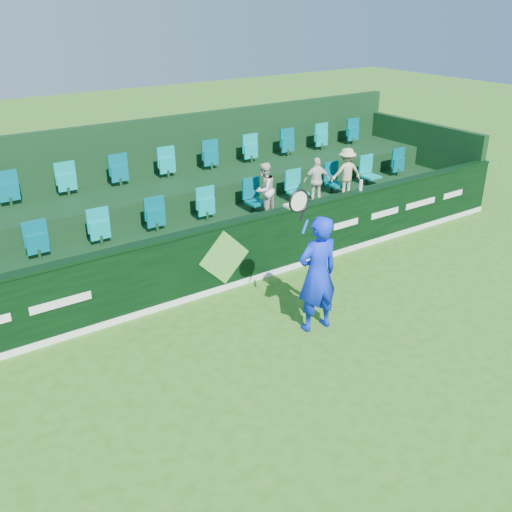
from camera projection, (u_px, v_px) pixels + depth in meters
ground at (367, 395)px, 8.18m from camera, size 60.00×60.00×0.00m
sponsor_hoarding at (222, 257)px, 10.90m from camera, size 16.00×0.25×1.35m
stand_tier_front at (194, 251)px, 11.84m from camera, size 16.00×2.00×0.80m
stand_tier_back at (154, 213)px, 13.16m from camera, size 16.00×1.80×1.30m
stand_rear at (144, 185)px, 13.26m from camera, size 16.00×4.10×2.60m
seat_row_front at (183, 213)px, 11.85m from camera, size 13.50×0.50×0.60m
seat_row_back at (145, 170)px, 12.99m from camera, size 13.50×0.50×0.60m
tennis_player at (317, 274)px, 9.42m from camera, size 1.17×0.56×2.68m
spectator_left at (264, 190)px, 12.36m from camera, size 0.71×0.65×1.19m
spectator_middle at (317, 181)px, 13.14m from camera, size 0.68×0.49×1.08m
spectator_right at (346, 172)px, 13.59m from camera, size 0.85×0.62×1.17m
towel at (293, 205)px, 11.48m from camera, size 0.35×0.23×0.05m
drinks_bottle at (361, 185)px, 12.40m from camera, size 0.08×0.08×0.24m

